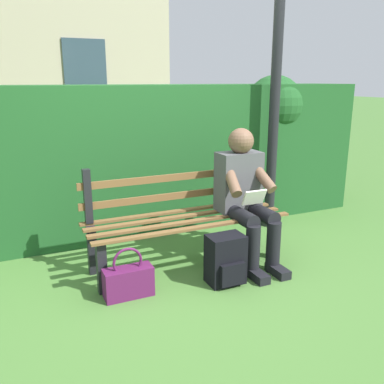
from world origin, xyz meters
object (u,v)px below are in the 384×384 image
lamp_post (279,20)px  handbag (128,281)px  park_bench (184,217)px  person_seated (245,193)px  backpack (226,260)px

lamp_post → handbag: bearing=25.8°
park_bench → lamp_post: bearing=-157.5°
handbag → lamp_post: 2.87m
park_bench → lamp_post: 2.17m
person_seated → backpack: person_seated is taller
park_bench → handbag: bearing=31.9°
person_seated → lamp_post: (-0.74, -0.68, 1.51)m
person_seated → handbag: size_ratio=3.00×
backpack → handbag: size_ratio=1.02×
backpack → lamp_post: size_ratio=0.12×
lamp_post → backpack: bearing=42.2°
park_bench → person_seated: (-0.50, 0.17, 0.19)m
handbag → lamp_post: (-1.86, -0.90, 2.00)m
backpack → handbag: backpack is taller
person_seated → handbag: person_seated is taller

